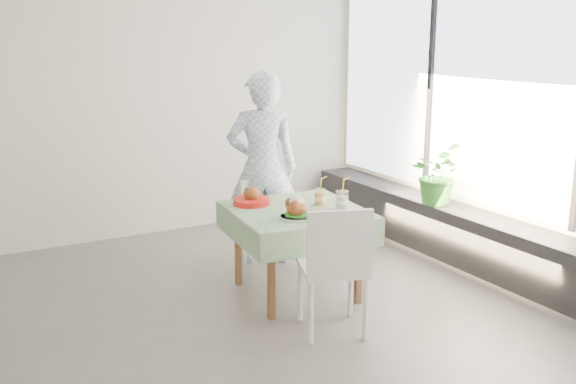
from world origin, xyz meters
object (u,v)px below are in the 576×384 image
cafe_table (296,241)px  potted_plant (436,174)px  diner (262,168)px  main_dish (298,211)px  juice_cup_orange (320,197)px  chair_near (332,292)px  chair_far (268,240)px

cafe_table → potted_plant: bearing=8.8°
diner → main_dish: (-0.25, -1.10, -0.11)m
main_dish → juice_cup_orange: (0.36, 0.25, 0.01)m
chair_near → diner: diner is taller
diner → juice_cup_orange: size_ratio=6.65×
cafe_table → juice_cup_orange: juice_cup_orange is taller
main_dish → chair_far: bearing=76.5°
chair_near → diner: bearing=81.1°
chair_far → main_dish: main_dish is taller
chair_far → chair_near: (-0.23, -1.45, 0.05)m
diner → juice_cup_orange: bearing=119.7°
main_dish → potted_plant: potted_plant is taller
cafe_table → juice_cup_orange: (0.24, 0.01, 0.35)m
chair_near → juice_cup_orange: 0.97m
potted_plant → diner: bearing=159.8°
chair_near → juice_cup_orange: bearing=64.6°
diner → potted_plant: bearing=-177.6°
diner → potted_plant: (1.61, -0.59, -0.11)m
cafe_table → potted_plant: potted_plant is taller
chair_far → main_dish: size_ratio=2.43×
diner → main_dish: 1.13m
potted_plant → main_dish: bearing=-164.7°
juice_cup_orange → potted_plant: 1.52m
main_dish → juice_cup_orange: juice_cup_orange is taller
main_dish → juice_cup_orange: 0.44m
chair_far → chair_near: 1.47m
juice_cup_orange → chair_near: bearing=-115.4°
chair_near → juice_cup_orange: size_ratio=3.55×
cafe_table → chair_near: (-0.12, -0.74, -0.16)m
diner → chair_near: bearing=103.7°
cafe_table → chair_far: 0.75m
chair_far → diner: size_ratio=0.45×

